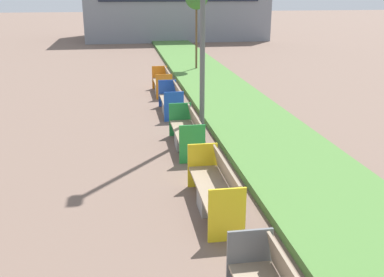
{
  "coord_description": "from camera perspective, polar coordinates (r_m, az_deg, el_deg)",
  "views": [
    {
      "loc": [
        -0.67,
        2.57,
        3.93
      ],
      "look_at": [
        0.9,
        12.45,
        0.6
      ],
      "focal_mm": 42.0,
      "sensor_mm": 36.0,
      "label": 1
    }
  ],
  "objects": [
    {
      "name": "bench_blue_frame",
      "position": [
        14.94,
        -2.61,
        4.58
      ],
      "size": [
        0.65,
        1.98,
        0.94
      ],
      "color": "gray",
      "rests_on": "ground"
    },
    {
      "name": "bench_yellow_frame",
      "position": [
        8.37,
        2.96,
        -6.77
      ],
      "size": [
        0.65,
        2.23,
        0.94
      ],
      "color": "gray",
      "rests_on": "ground"
    },
    {
      "name": "bench_green_frame",
      "position": [
        11.6,
        -0.62,
        0.54
      ],
      "size": [
        0.65,
        2.19,
        0.94
      ],
      "color": "gray",
      "rests_on": "ground"
    },
    {
      "name": "planter_grass_strip",
      "position": [
        10.89,
        12.44,
        -2.69
      ],
      "size": [
        2.8,
        120.0,
        0.18
      ],
      "color": "#4C7A38",
      "rests_on": "ground"
    },
    {
      "name": "bench_orange_frame",
      "position": [
        17.88,
        -3.73,
        6.87
      ],
      "size": [
        0.65,
        1.98,
        0.94
      ],
      "color": "gray",
      "rests_on": "ground"
    }
  ]
}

